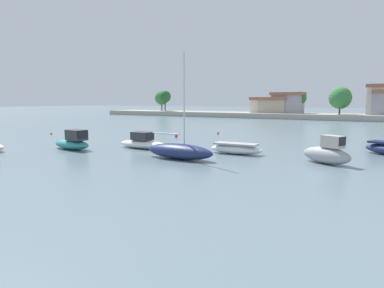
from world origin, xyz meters
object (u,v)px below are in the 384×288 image
object	(u,v)px
moored_boat_4	(179,151)
mooring_buoy_3	(218,133)
moored_boat_5	(236,149)
mooring_buoy_4	(51,133)
moored_boat_3	(143,143)
mooring_buoy_2	(176,136)
moored_boat_6	(327,153)
moored_boat_2	(73,142)

from	to	relation	value
moored_boat_4	mooring_buoy_3	world-z (taller)	moored_boat_4
moored_boat_5	mooring_buoy_4	bearing A→B (deg)	172.48
moored_boat_4	moored_boat_3	bearing A→B (deg)	153.84
mooring_buoy_2	mooring_buoy_3	distance (m)	6.05
moored_boat_5	mooring_buoy_4	xyz separation A→B (m)	(-25.12, 2.32, -0.27)
moored_boat_6	moored_boat_4	bearing A→B (deg)	-133.64
mooring_buoy_2	moored_boat_3	bearing A→B (deg)	-75.10
moored_boat_6	mooring_buoy_4	distance (m)	31.99
moored_boat_5	mooring_buoy_2	xyz separation A→B (m)	(-10.35, 7.34, -0.23)
mooring_buoy_2	mooring_buoy_4	bearing A→B (deg)	-161.23
mooring_buoy_3	moored_boat_5	bearing A→B (deg)	-58.49
moored_boat_2	mooring_buoy_3	world-z (taller)	moored_boat_2
moored_boat_4	mooring_buoy_3	distance (m)	17.86
moored_boat_3	mooring_buoy_3	size ratio (longest dim) A/B	18.47
moored_boat_6	mooring_buoy_3	size ratio (longest dim) A/B	13.69
mooring_buoy_3	moored_boat_2	bearing A→B (deg)	-105.39
moored_boat_6	mooring_buoy_3	distance (m)	19.98
moored_boat_4	mooring_buoy_2	bearing A→B (deg)	125.60
moored_boat_5	moored_boat_2	bearing A→B (deg)	-161.79
moored_boat_4	moored_boat_6	world-z (taller)	moored_boat_4
moored_boat_4	mooring_buoy_2	size ratio (longest dim) A/B	21.69
moored_boat_2	mooring_buoy_3	bearing A→B (deg)	80.10
moored_boat_2	moored_boat_6	distance (m)	19.87
moored_boat_4	mooring_buoy_3	bearing A→B (deg)	108.83
moored_boat_5	mooring_buoy_3	distance (m)	15.11
moored_boat_3	moored_boat_5	bearing A→B (deg)	9.59
moored_boat_4	moored_boat_5	xyz separation A→B (m)	(2.49, 4.14, -0.17)
moored_boat_5	mooring_buoy_2	world-z (taller)	moored_boat_5
moored_boat_5	moored_boat_6	world-z (taller)	moored_boat_6
moored_boat_4	mooring_buoy_4	size ratio (longest dim) A/B	27.24
moored_boat_6	mooring_buoy_3	xyz separation A→B (m)	(-14.61, 13.62, -0.56)
moored_boat_2	moored_boat_5	bearing A→B (deg)	25.94
moored_boat_5	moored_boat_6	size ratio (longest dim) A/B	1.17
moored_boat_2	mooring_buoy_2	bearing A→B (deg)	84.27
moored_boat_4	mooring_buoy_2	distance (m)	13.92
moored_boat_3	moored_boat_5	distance (m)	8.16
moored_boat_6	mooring_buoy_3	world-z (taller)	moored_boat_6
moored_boat_2	moored_boat_3	size ratio (longest dim) A/B	0.86
moored_boat_3	mooring_buoy_2	xyz separation A→B (m)	(-2.29, 8.60, -0.33)
moored_boat_4	moored_boat_6	bearing A→B (deg)	21.46
moored_boat_6	mooring_buoy_2	size ratio (longest dim) A/B	10.73
moored_boat_4	mooring_buoy_3	size ratio (longest dim) A/B	27.67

